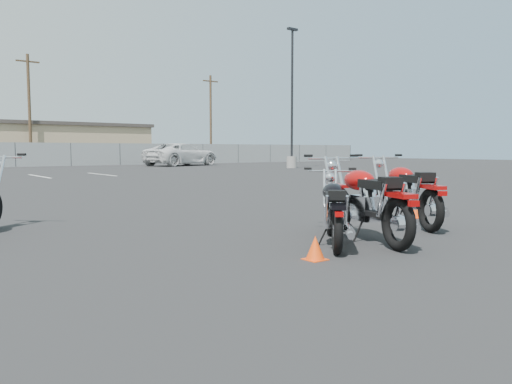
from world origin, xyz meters
TOP-DOWN VIEW (x-y plane):
  - ground at (0.00, 0.00)m, footprint 120.00×120.00m
  - motorcycle_second_black at (0.73, -0.41)m, footprint 1.63×1.73m
  - motorcycle_third_red at (1.32, -0.44)m, footprint 1.32×2.35m
  - motorcycle_rear_red at (2.94, 0.09)m, footprint 1.52×2.29m
  - training_cone_near at (3.82, 0.54)m, footprint 0.29×0.29m
  - training_cone_extra at (-0.12, -0.93)m, footprint 0.23×0.23m
  - light_pole_east at (18.77, 21.09)m, footprint 0.80×0.70m
  - tan_building_east at (10.00, 44.00)m, footprint 14.40×9.40m
  - utility_pole_c at (6.00, 39.00)m, footprint 1.80×0.24m
  - utility_pole_d at (24.00, 40.00)m, footprint 1.80×0.24m
  - white_van at (15.27, 30.38)m, footprint 4.96×7.92m

SIDE VIEW (x-z plane):
  - ground at x=0.00m, z-range 0.00..0.00m
  - training_cone_extra at x=-0.12m, z-range 0.00..0.27m
  - training_cone_near at x=3.82m, z-range 0.00..0.34m
  - motorcycle_second_black at x=0.73m, z-range -0.04..0.93m
  - motorcycle_rear_red at x=2.94m, z-range -0.05..1.11m
  - motorcycle_third_red at x=1.32m, z-range -0.05..1.12m
  - white_van at x=15.27m, z-range 0.00..2.81m
  - tan_building_east at x=10.00m, z-range 0.01..3.71m
  - light_pole_east at x=18.77m, z-range -2.33..7.14m
  - utility_pole_c at x=6.00m, z-range 0.19..9.19m
  - utility_pole_d at x=24.00m, z-range 0.19..9.19m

